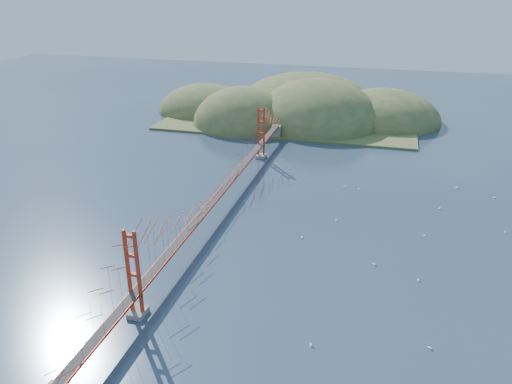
% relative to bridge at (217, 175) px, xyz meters
% --- Properties ---
extents(ground, '(320.00, 320.00, 0.00)m').
position_rel_bridge_xyz_m(ground, '(0.00, -0.18, -7.01)').
color(ground, '#2C3E58').
rests_on(ground, ground).
extents(bridge, '(2.20, 94.40, 12.00)m').
position_rel_bridge_xyz_m(bridge, '(0.00, 0.00, 0.00)').
color(bridge, gray).
rests_on(bridge, ground).
extents(far_headlands, '(84.00, 58.00, 25.00)m').
position_rel_bridge_xyz_m(far_headlands, '(2.21, 68.33, -7.01)').
color(far_headlands, olive).
rests_on(far_headlands, ground).
extents(sailboat_14, '(0.47, 0.57, 0.67)m').
position_rel_bridge_xyz_m(sailboat_14, '(33.49, -13.35, -6.86)').
color(sailboat_14, white).
rests_on(sailboat_14, ground).
extents(sailboat_10, '(0.63, 0.65, 0.74)m').
position_rel_bridge_xyz_m(sailboat_10, '(21.43, -30.11, -6.85)').
color(sailboat_10, white).
rests_on(sailboat_10, ground).
extents(sailboat_17, '(0.58, 0.55, 0.66)m').
position_rel_bridge_xyz_m(sailboat_17, '(48.06, 19.17, -6.86)').
color(sailboat_17, white).
rests_on(sailboat_17, ground).
extents(sailboat_0, '(0.54, 0.60, 0.68)m').
position_rel_bridge_xyz_m(sailboat_0, '(15.92, -5.55, -6.86)').
color(sailboat_0, white).
rests_on(sailboat_0, ground).
extents(sailboat_6, '(0.71, 0.71, 0.74)m').
position_rel_bridge_xyz_m(sailboat_6, '(27.45, -10.73, -6.85)').
color(sailboat_6, white).
rests_on(sailboat_6, ground).
extents(sailboat_16, '(0.51, 0.51, 0.55)m').
position_rel_bridge_xyz_m(sailboat_16, '(13.09, 18.78, -6.88)').
color(sailboat_16, white).
rests_on(sailboat_16, ground).
extents(sailboat_8, '(0.63, 0.54, 0.72)m').
position_rel_bridge_xyz_m(sailboat_8, '(41.68, 22.38, -6.85)').
color(sailboat_8, white).
rests_on(sailboat_8, ground).
extents(sailboat_5, '(0.49, 0.50, 0.56)m').
position_rel_bridge_xyz_m(sailboat_5, '(47.54, 4.95, -6.87)').
color(sailboat_5, white).
rests_on(sailboat_5, ground).
extents(sailboat_9, '(0.63, 0.64, 0.73)m').
position_rel_bridge_xyz_m(sailboat_9, '(37.84, 11.62, -6.85)').
color(sailboat_9, white).
rests_on(sailboat_9, ground).
extents(sailboat_4, '(0.56, 0.56, 0.59)m').
position_rel_bridge_xyz_m(sailboat_4, '(34.77, 0.12, -6.87)').
color(sailboat_4, white).
rests_on(sailboat_4, ground).
extents(sailboat_2, '(0.60, 0.60, 0.66)m').
position_rel_bridge_xyz_m(sailboat_2, '(34.36, -27.13, -6.86)').
color(sailboat_2, white).
rests_on(sailboat_2, ground).
extents(sailboat_15, '(0.51, 0.58, 0.67)m').
position_rel_bridge_xyz_m(sailboat_15, '(23.13, 16.93, -6.86)').
color(sailboat_15, white).
rests_on(sailboat_15, ground).
extents(sailboat_1, '(0.62, 0.62, 0.69)m').
position_rel_bridge_xyz_m(sailboat_1, '(20.53, 1.94, -6.86)').
color(sailboat_1, white).
rests_on(sailboat_1, ground).
extents(sailboat_12, '(0.55, 0.52, 0.62)m').
position_rel_bridge_xyz_m(sailboat_12, '(7.62, 24.35, -6.87)').
color(sailboat_12, white).
rests_on(sailboat_12, ground).
extents(sailboat_7, '(0.62, 0.51, 0.73)m').
position_rel_bridge_xyz_m(sailboat_7, '(20.41, 17.32, -6.85)').
color(sailboat_7, white).
rests_on(sailboat_7, ground).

